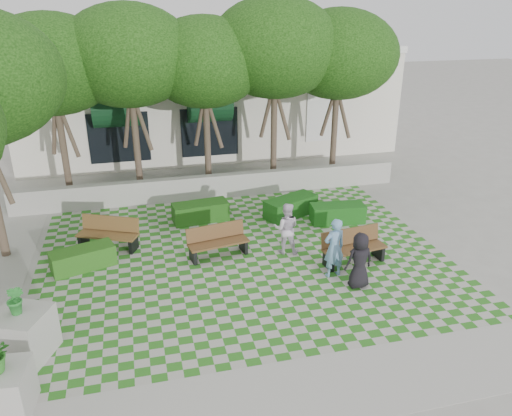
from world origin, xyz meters
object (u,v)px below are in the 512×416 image
object	(u,v)px
hedge_midleft	(200,212)
person_dark	(359,261)
person_white	(286,228)
person_blue	(334,248)
hedge_east	(337,213)
hedge_west	(83,258)
planter_front	(1,383)
bench_west	(109,234)
bench_mid	(218,242)
planter_back	(23,332)
bench_east	(353,247)
hedge_midright	(291,207)

from	to	relation	value
hedge_midleft	person_dark	size ratio (longest dim) A/B	1.21
person_dark	person_white	xyz separation A→B (m)	(-1.31, 2.36, 0.02)
person_white	person_blue	bearing A→B (deg)	137.23
person_blue	hedge_east	bearing A→B (deg)	-123.37
hedge_west	person_blue	size ratio (longest dim) A/B	1.01
person_blue	planter_front	bearing A→B (deg)	13.39
bench_west	person_white	world-z (taller)	person_white
bench_mid	planter_back	xyz separation A→B (m)	(-4.88, -3.51, 0.14)
hedge_west	person_blue	bearing A→B (deg)	-17.60
hedge_east	planter_front	bearing A→B (deg)	-145.11
bench_east	person_blue	xyz separation A→B (m)	(-0.87, -0.60, 0.39)
hedge_midright	hedge_west	xyz separation A→B (m)	(-6.98, -2.13, -0.03)
bench_west	person_white	size ratio (longest dim) A/B	1.21
planter_back	bench_mid	bearing A→B (deg)	35.76
hedge_midleft	planter_front	size ratio (longest dim) A/B	1.11
bench_west	person_dark	world-z (taller)	person_dark
planter_front	person_white	world-z (taller)	planter_front
hedge_east	bench_east	bearing A→B (deg)	-103.81
hedge_east	person_white	distance (m)	3.01
person_white	planter_front	bearing A→B (deg)	54.45
planter_back	person_white	world-z (taller)	planter_back
person_dark	hedge_midleft	bearing A→B (deg)	-60.90
bench_east	bench_west	world-z (taller)	bench_east
hedge_midleft	planter_back	world-z (taller)	planter_back
hedge_midleft	hedge_west	size ratio (longest dim) A/B	1.08
hedge_east	planter_front	size ratio (longest dim) A/B	1.07
planter_front	bench_mid	bearing A→B (deg)	46.14
hedge_midleft	hedge_midright	bearing A→B (deg)	-6.32
bench_west	person_white	xyz separation A→B (m)	(5.26, -1.65, 0.33)
bench_west	person_dark	size ratio (longest dim) A/B	1.25
hedge_midleft	person_dark	bearing A→B (deg)	-56.75
hedge_east	person_white	bearing A→B (deg)	-144.59
person_white	hedge_midright	bearing A→B (deg)	-91.13
hedge_west	hedge_midleft	bearing A→B (deg)	33.38
bench_west	planter_front	distance (m)	6.76
planter_front	person_blue	size ratio (longest dim) A/B	0.99
bench_east	hedge_east	xyz separation A→B (m)	(0.68, 2.78, -0.16)
bench_east	person_dark	size ratio (longest dim) A/B	1.25
bench_east	planter_back	bearing A→B (deg)	-173.58
hedge_west	planter_front	size ratio (longest dim) A/B	1.03
hedge_east	hedge_midright	xyz separation A→B (m)	(-1.41, 0.92, 0.02)
person_dark	planter_front	bearing A→B (deg)	12.62
bench_east	bench_mid	distance (m)	4.04
hedge_west	person_dark	bearing A→B (deg)	-21.45
planter_back	hedge_west	bearing A→B (deg)	75.42
bench_west	hedge_east	bearing A→B (deg)	25.51
planter_front	person_blue	bearing A→B (deg)	22.10
bench_mid	planter_back	distance (m)	6.01
hedge_east	planter_front	world-z (taller)	planter_front
person_white	hedge_west	bearing A→B (deg)	14.90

